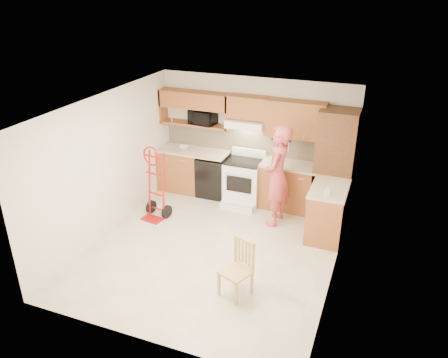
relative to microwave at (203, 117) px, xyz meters
The scene contains 28 objects.
floor 2.87m from the microwave, 62.65° to the right, with size 4.00×4.50×0.02m, color beige.
ceiling 2.50m from the microwave, 62.65° to the right, with size 4.00×4.50×0.02m, color white.
wall_back 1.16m from the microwave, ahead, with size 4.00×0.02×2.50m, color silver.
wall_front 4.49m from the microwave, 76.06° to the right, with size 4.00×0.02×2.50m, color silver.
wall_left 2.32m from the microwave, 114.08° to the right, with size 0.02×4.50×2.50m, color silver.
wall_right 3.75m from the microwave, 34.02° to the right, with size 0.02×4.50×2.50m, color silver.
backsplash 1.17m from the microwave, ahead, with size 3.92×0.03×0.55m, color #CCB892.
lower_cab_left 1.28m from the microwave, 164.03° to the right, with size 0.90×0.60×0.90m, color brown.
dishwasher 1.25m from the microwave, 25.87° to the right, with size 0.60×0.60×0.85m, color black.
lower_cab_right 2.25m from the microwave, ahead, with size 1.14×0.60×0.90m, color brown.
countertop_left 0.75m from the microwave, 141.80° to the right, with size 1.50×0.63×0.04m, color #BFB090.
countertop_right 2.04m from the microwave, ahead, with size 1.14×0.63×0.04m, color #BFB090.
cab_return_right 3.16m from the microwave, 18.60° to the right, with size 0.60×1.00×0.90m, color brown.
countertop_return 3.02m from the microwave, 18.60° to the right, with size 0.63×1.00×0.04m, color #BFB090.
pantry_tall 2.79m from the microwave, ahead, with size 0.70×0.60×2.10m, color brown.
upper_cab_left 0.38m from the microwave, behind, with size 1.50×0.33×0.34m, color brown.
upper_shelf_mw 0.24m from the microwave, behind, with size 1.50×0.33×0.04m, color brown.
upper_cab_center 1.00m from the microwave, ahead, with size 0.76×0.33×0.44m, color brown.
upper_cab_right 1.92m from the microwave, ahead, with size 1.14×0.33×0.70m, color brown.
range_hood 0.96m from the microwave, ahead, with size 0.76×0.46×0.14m, color white.
knife_strip 1.68m from the microwave, ahead, with size 0.40×0.05×0.29m, color black, non-canonical shape.
microwave is the anchor object (origin of this frame).
range 1.51m from the microwave, 16.69° to the right, with size 0.72×0.95×1.06m, color white, non-canonical shape.
person 2.10m from the microwave, 24.25° to the right, with size 0.70×0.46×1.91m, color #BB4646.
hand_truck 1.82m from the microwave, 104.26° to the right, with size 0.52×0.47×1.32m, color #AC1411, non-canonical shape.
dining_chair 3.78m from the microwave, 59.23° to the right, with size 0.39×0.43×0.87m, color tan, non-canonical shape.
soap_bottle 3.11m from the microwave, 24.43° to the right, with size 0.08×0.08×0.17m, color white.
bowl 0.79m from the microwave, 160.86° to the right, with size 0.23×0.23×0.06m, color white.
Camera 1 is at (2.47, -5.88, 4.22)m, focal length 35.41 mm.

